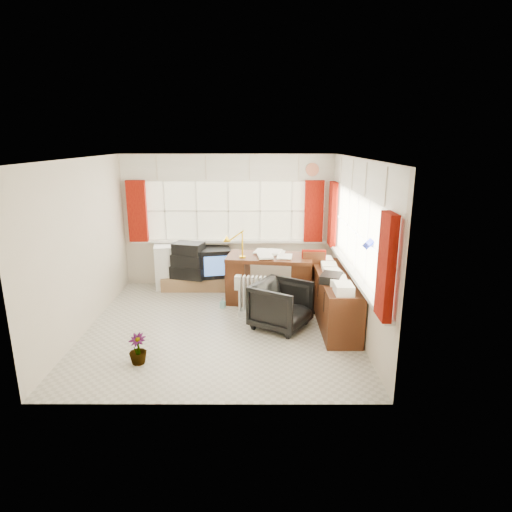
{
  "coord_description": "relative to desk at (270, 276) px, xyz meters",
  "views": [
    {
      "loc": [
        0.53,
        -6.01,
        2.75
      ],
      "look_at": [
        0.52,
        0.55,
        0.96
      ],
      "focal_mm": 30.0,
      "sensor_mm": 36.0,
      "label": 1
    }
  ],
  "objects": [
    {
      "name": "ground",
      "position": [
        -0.76,
        -1.03,
        -0.46
      ],
      "size": [
        4.0,
        4.0,
        0.0
      ],
      "primitive_type": "plane",
      "color": "beige",
      "rests_on": "ground"
    },
    {
      "name": "room_walls",
      "position": [
        -0.76,
        -1.03,
        1.04
      ],
      "size": [
        4.0,
        4.0,
        4.0
      ],
      "color": "beige",
      "rests_on": "ground"
    },
    {
      "name": "window_back",
      "position": [
        -0.76,
        0.91,
        0.48
      ],
      "size": [
        3.7,
        0.12,
        3.6
      ],
      "color": "beige",
      "rests_on": "room_walls"
    },
    {
      "name": "window_right",
      "position": [
        1.19,
        -1.03,
        0.48
      ],
      "size": [
        0.12,
        3.7,
        3.6
      ],
      "color": "beige",
      "rests_on": "room_walls"
    },
    {
      "name": "curtains",
      "position": [
        0.17,
        -0.11,
        0.99
      ],
      "size": [
        3.83,
        3.83,
        1.15
      ],
      "color": "maroon",
      "rests_on": "room_walls"
    },
    {
      "name": "overhead_cabinets",
      "position": [
        0.22,
        -0.05,
        1.79
      ],
      "size": [
        3.98,
        3.98,
        0.48
      ],
      "color": "white",
      "rests_on": "room_walls"
    },
    {
      "name": "desk",
      "position": [
        0.0,
        0.0,
        0.0
      ],
      "size": [
        1.53,
        0.91,
        0.88
      ],
      "color": "#532713",
      "rests_on": "ground"
    },
    {
      "name": "desk_lamp",
      "position": [
        -0.46,
        -0.11,
        0.69
      ],
      "size": [
        0.17,
        0.14,
        0.47
      ],
      "color": "#E6B209",
      "rests_on": "desk"
    },
    {
      "name": "task_chair",
      "position": [
        0.72,
        -0.27,
        0.06
      ],
      "size": [
        0.43,
        0.45,
        0.98
      ],
      "color": "black",
      "rests_on": "ground"
    },
    {
      "name": "office_chair",
      "position": [
        0.14,
        -1.06,
        -0.11
      ],
      "size": [
        1.05,
        1.05,
        0.71
      ],
      "primitive_type": "imported",
      "rotation": [
        0.0,
        0.0,
        1.02
      ],
      "color": "black",
      "rests_on": "ground"
    },
    {
      "name": "radiator",
      "position": [
        -0.29,
        -0.62,
        -0.19
      ],
      "size": [
        0.46,
        0.24,
        0.66
      ],
      "color": "white",
      "rests_on": "ground"
    },
    {
      "name": "credenza",
      "position": [
        0.97,
        -0.83,
        -0.07
      ],
      "size": [
        0.5,
        2.0,
        0.85
      ],
      "color": "#532713",
      "rests_on": "ground"
    },
    {
      "name": "file_tray",
      "position": [
        0.86,
        -1.15,
        0.35
      ],
      "size": [
        0.39,
        0.43,
        0.12
      ],
      "primitive_type": "cube",
      "rotation": [
        0.0,
        0.0,
        -0.36
      ],
      "color": "black",
      "rests_on": "credenza"
    },
    {
      "name": "tv_bench",
      "position": [
        -1.31,
        0.69,
        -0.34
      ],
      "size": [
        1.4,
        0.5,
        0.25
      ],
      "primitive_type": "cube",
      "color": "#98734C",
      "rests_on": "ground"
    },
    {
      "name": "crt_tv",
      "position": [
        -1.02,
        0.71,
        0.05
      ],
      "size": [
        0.69,
        0.65,
        0.53
      ],
      "color": "black",
      "rests_on": "tv_bench"
    },
    {
      "name": "hifi_stack",
      "position": [
        -1.48,
        0.59,
        0.1
      ],
      "size": [
        0.72,
        0.56,
        0.67
      ],
      "color": "black",
      "rests_on": "tv_bench"
    },
    {
      "name": "mini_fridge",
      "position": [
        -1.91,
        0.77,
        -0.05
      ],
      "size": [
        0.57,
        0.57,
        0.83
      ],
      "color": "white",
      "rests_on": "ground"
    },
    {
      "name": "spray_bottle_a",
      "position": [
        -0.77,
        0.59,
        -0.33
      ],
      "size": [
        0.11,
        0.11,
        0.28
      ],
      "primitive_type": "imported",
      "rotation": [
        0.0,
        0.0,
        -0.04
      ],
      "color": "white",
      "rests_on": "ground"
    },
    {
      "name": "spray_bottle_b",
      "position": [
        -0.8,
        -0.3,
        -0.38
      ],
      "size": [
        0.1,
        0.1,
        0.17
      ],
      "primitive_type": "imported",
      "rotation": [
        0.0,
        0.0,
        -0.36
      ],
      "color": "#83C4C0",
      "rests_on": "ground"
    },
    {
      "name": "flower_vase",
      "position": [
        -1.72,
        -2.16,
        -0.27
      ],
      "size": [
        0.27,
        0.27,
        0.4
      ],
      "primitive_type": "imported",
      "rotation": [
        0.0,
        0.0,
        -0.24
      ],
      "color": "black",
      "rests_on": "ground"
    }
  ]
}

